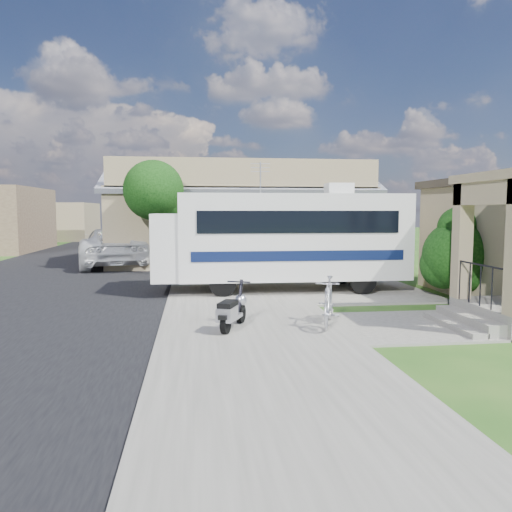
{
  "coord_description": "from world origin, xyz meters",
  "views": [
    {
      "loc": [
        -2.24,
        -11.35,
        2.59
      ],
      "look_at": [
        -0.5,
        2.5,
        1.3
      ],
      "focal_mm": 35.0,
      "sensor_mm": 36.0,
      "label": 1
    }
  ],
  "objects": [
    {
      "name": "garden_hose",
      "position": [
        3.76,
        -0.49,
        0.09
      ],
      "size": [
        0.41,
        0.41,
        0.18
      ],
      "primitive_type": "cylinder",
      "color": "#136222",
      "rests_on": "ground"
    },
    {
      "name": "van",
      "position": [
        -6.75,
        20.24,
        0.89
      ],
      "size": [
        2.83,
        6.26,
        1.78
      ],
      "primitive_type": "imported",
      "rotation": [
        0.0,
        0.0,
        0.05
      ],
      "color": "silver",
      "rests_on": "ground"
    },
    {
      "name": "pickup_truck",
      "position": [
        -5.99,
        12.41,
        0.88
      ],
      "size": [
        4.16,
        6.8,
        1.76
      ],
      "primitive_type": "imported",
      "rotation": [
        0.0,
        0.0,
        3.35
      ],
      "color": "silver",
      "rests_on": "ground"
    },
    {
      "name": "street_tree_a",
      "position": [
        -3.7,
        9.05,
        3.25
      ],
      "size": [
        2.44,
        2.4,
        4.58
      ],
      "color": "#322116",
      "rests_on": "ground"
    },
    {
      "name": "driveway_slab",
      "position": [
        1.5,
        4.5,
        0.03
      ],
      "size": [
        7.0,
        6.0,
        0.05
      ],
      "primitive_type": "cube",
      "color": "#5F5C55",
      "rests_on": "ground"
    },
    {
      "name": "motorhome",
      "position": [
        0.57,
        4.27,
        1.74
      ],
      "size": [
        7.91,
        2.66,
        4.04
      ],
      "rotation": [
        0.0,
        0.0,
        -0.01
      ],
      "color": "silver",
      "rests_on": "ground"
    },
    {
      "name": "street_tree_b",
      "position": [
        -3.7,
        19.05,
        3.39
      ],
      "size": [
        2.44,
        2.4,
        4.73
      ],
      "color": "#322116",
      "rests_on": "ground"
    },
    {
      "name": "walk_slab",
      "position": [
        3.0,
        -1.0,
        0.03
      ],
      "size": [
        4.0,
        3.0,
        0.05
      ],
      "primitive_type": "cube",
      "color": "#5F5C55",
      "rests_on": "ground"
    },
    {
      "name": "shrub",
      "position": [
        5.35,
        2.13,
        1.37
      ],
      "size": [
        2.19,
        2.09,
        2.68
      ],
      "color": "#322116",
      "rests_on": "ground"
    },
    {
      "name": "street_slab",
      "position": [
        -7.5,
        10.0,
        0.01
      ],
      "size": [
        9.0,
        80.0,
        0.02
      ],
      "primitive_type": "cube",
      "color": "black",
      "rests_on": "ground"
    },
    {
      "name": "street_tree_c",
      "position": [
        -3.7,
        28.05,
        3.1
      ],
      "size": [
        2.44,
        2.4,
        4.42
      ],
      "color": "#322116",
      "rests_on": "ground"
    },
    {
      "name": "warehouse",
      "position": [
        0.0,
        13.97,
        1.99
      ],
      "size": [
        12.5,
        8.4,
        5.04
      ],
      "color": "#877454",
      "rests_on": "ground"
    },
    {
      "name": "scooter",
      "position": [
        -1.45,
        -0.95,
        0.45
      ],
      "size": [
        0.81,
        1.43,
        0.98
      ],
      "rotation": [
        0.0,
        0.0,
        -0.4
      ],
      "color": "black",
      "rests_on": "ground"
    },
    {
      "name": "distant_bldg_near",
      "position": [
        -15.0,
        34.0,
        1.6
      ],
      "size": [
        8.0,
        7.0,
        3.2
      ],
      "primitive_type": "cube",
      "color": "#877454",
      "rests_on": "ground"
    },
    {
      "name": "bicycle",
      "position": [
        0.68,
        -0.84,
        0.53
      ],
      "size": [
        1.07,
        1.83,
        1.06
      ],
      "primitive_type": "imported",
      "rotation": [
        0.0,
        0.0,
        -0.35
      ],
      "color": "#AEADB5",
      "rests_on": "ground"
    },
    {
      "name": "sidewalk_slab",
      "position": [
        -1.0,
        10.0,
        0.03
      ],
      "size": [
        4.0,
        80.0,
        0.06
      ],
      "primitive_type": "cube",
      "color": "#5F5C55",
      "rests_on": "ground"
    },
    {
      "name": "ground",
      "position": [
        0.0,
        0.0,
        0.0
      ],
      "size": [
        120.0,
        120.0,
        0.0
      ],
      "primitive_type": "plane",
      "color": "#1C4813"
    }
  ]
}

